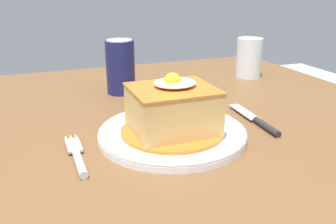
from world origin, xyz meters
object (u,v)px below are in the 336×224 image
main_plate (172,133)px  fork (78,157)px  knife (259,122)px  soda_can (120,67)px  drinking_glass (249,60)px

main_plate → fork: (-0.16, -0.03, -0.00)m
fork → knife: bearing=4.3°
main_plate → soda_can: size_ratio=2.00×
main_plate → knife: (0.17, -0.00, -0.00)m
fork → knife: (0.33, 0.02, 0.00)m
knife → drinking_glass: bearing=61.0°
fork → drinking_glass: size_ratio=1.34×
fork → soda_can: bearing=65.2°
knife → soda_can: size_ratio=1.34×
soda_can → drinking_glass: 0.36m
main_plate → soda_can: soda_can is taller
main_plate → soda_can: 0.29m
knife → drinking_glass: drinking_glass is taller
main_plate → fork: bearing=-170.4°
fork → soda_can: size_ratio=1.14×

